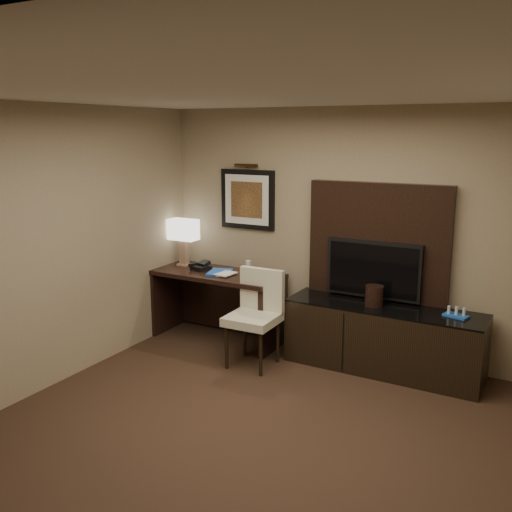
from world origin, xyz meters
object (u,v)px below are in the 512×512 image
Objects in this scene: desk at (218,306)px; tv at (374,269)px; credenza at (383,339)px; desk_phone at (201,266)px; water_bottle at (248,268)px; minibar_tray at (456,313)px; ice_bucket at (374,296)px; desk_chair at (252,318)px; table_lamp at (184,241)px.

desk is 1.54× the size of tv.
desk_phone is (-2.22, -0.04, 0.53)m from credenza.
tv is at bearing 8.10° from desk.
minibar_tray is (2.28, 0.03, -0.18)m from water_bottle.
ice_bucket is (2.12, 0.02, -0.08)m from desk_phone.
table_lamp reaches higher than desk_chair.
desk_phone is at bearing -16.39° from table_lamp.
desk reaches higher than minibar_tray.
table_lamp is 2.89× the size of ice_bucket.
table_lamp is at bearing 154.26° from desk_chair.
tv is at bearing 8.25° from water_bottle.
desk_phone reaches higher than minibar_tray.
desk_chair is at bearing -164.08° from minibar_tray.
desk_phone is at bearing -173.67° from tv.
desk is 1.99m from credenza.
desk_chair is at bearing -56.62° from water_bottle.
desk is at bearing 145.70° from desk_chair.
table_lamp is (-1.29, 0.59, 0.60)m from desk_chair.
minibar_tray is at bearing -0.68° from table_lamp.
water_bottle reaches higher than minibar_tray.
desk_phone reaches higher than credenza.
ice_bucket is at bearing 23.71° from desk_chair.
desk_chair reaches higher than ice_bucket.
ice_bucket is (-0.11, -0.01, 0.45)m from credenza.
ice_bucket is at bearing -177.91° from minibar_tray.
tv is 2.35m from table_lamp.
desk reaches higher than credenza.
minibar_tray is at bearing 14.84° from desk_chair.
desk_chair is at bearing -24.66° from table_lamp.
ice_bucket reaches higher than minibar_tray.
credenza is 1.37m from desk_chair.
tv is (1.80, 0.24, 0.61)m from desk.
credenza is 9.61× the size of ice_bucket.
table_lamp is at bearing 179.89° from credenza.
water_bottle is (0.40, 0.04, 0.50)m from desk.
water_bottle reaches higher than ice_bucket.
desk_phone is at bearing -178.98° from minibar_tray.
table_lamp is at bearing 178.40° from ice_bucket.
desk_phone is (0.31, -0.09, -0.25)m from table_lamp.
desk_chair is (-1.06, -0.73, -0.50)m from tv.
tv is at bearing 33.45° from desk_chair.
minibar_tray is (3.23, -0.04, -0.40)m from table_lamp.
desk_chair reaches higher than credenza.
ice_bucket is 0.81m from minibar_tray.
tv is 0.94m from minibar_tray.
desk_chair is (-1.24, -0.54, 0.18)m from credenza.
water_bottle is at bearing 180.00° from ice_bucket.
minibar_tray is at bearing 17.68° from desk_phone.
desk is at bearing -178.59° from minibar_tray.
credenza is at bearing 0.48° from water_bottle.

